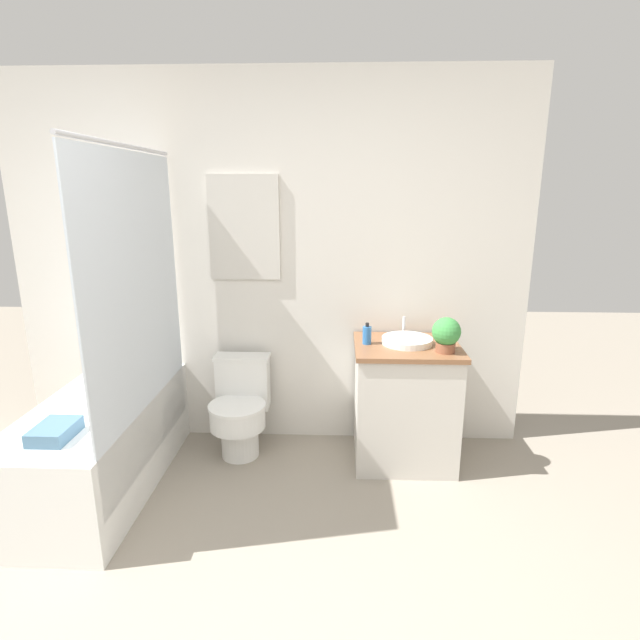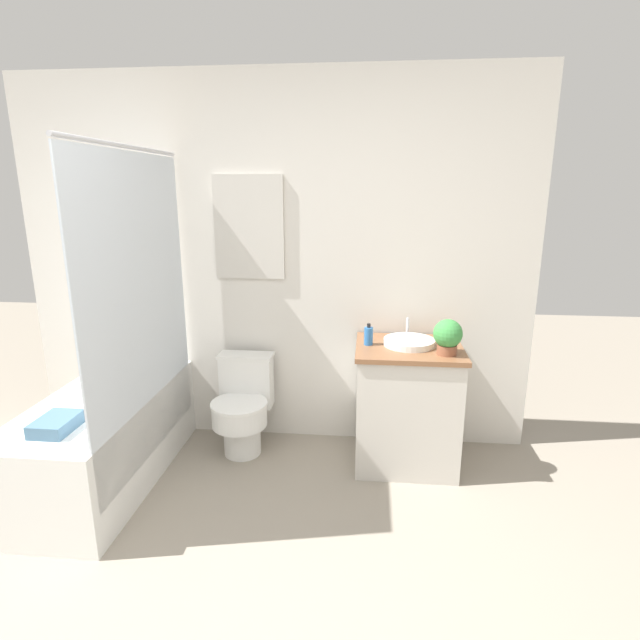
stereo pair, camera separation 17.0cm
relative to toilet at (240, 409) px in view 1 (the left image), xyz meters
The scene contains 7 objects.
wall_back 0.99m from the toilet, 58.07° to the left, with size 3.51×0.07×2.50m.
shower_area 0.86m from the toilet, 149.31° to the right, with size 0.64×1.39×1.98m.
toilet is the anchor object (origin of this frame).
vanity 1.10m from the toilet, ahead, with size 0.66×0.57×0.80m.
sink 1.20m from the toilet, ahead, with size 0.32×0.36×0.13m.
soap_bottle 1.00m from the toilet, ahead, with size 0.06×0.06×0.14m.
potted_plant 1.45m from the toilet, ahead, with size 0.17×0.17×0.21m.
Camera 1 is at (0.49, -1.25, 1.76)m, focal length 28.00 mm.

